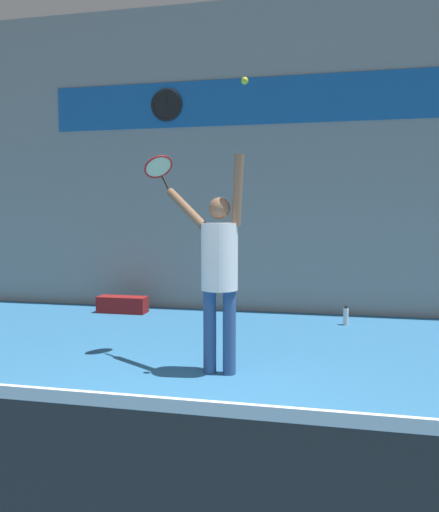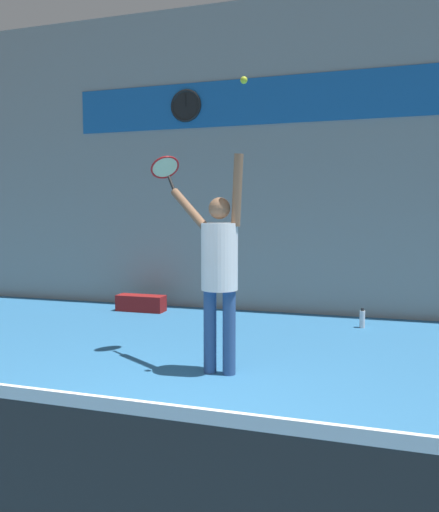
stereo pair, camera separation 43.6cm
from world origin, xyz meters
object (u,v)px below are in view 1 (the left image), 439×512
object	(u,v)px
equipment_bag	(122,305)
water_bottle	(346,316)
tennis_player	(219,264)
tennis_racket	(159,168)
tennis_ball	(245,81)
scoreboard_clock	(167,105)

from	to	relation	value
equipment_bag	water_bottle	bearing A→B (deg)	-3.06
tennis_player	tennis_racket	world-z (taller)	tennis_racket
tennis_ball	water_bottle	size ratio (longest dim) A/B	0.24
tennis_player	equipment_bag	bearing A→B (deg)	128.85
scoreboard_clock	tennis_player	xyz separation A→B (m)	(1.58, -3.25, -2.30)
scoreboard_clock	tennis_player	world-z (taller)	scoreboard_clock
tennis_racket	water_bottle	xyz separation A→B (m)	(2.14, 1.97, -1.98)
scoreboard_clock	tennis_ball	distance (m)	3.81
tennis_player	equipment_bag	xyz separation A→B (m)	(-2.18, 2.71, -0.97)
scoreboard_clock	tennis_ball	world-z (taller)	scoreboard_clock
tennis_ball	water_bottle	distance (m)	3.89
scoreboard_clock	tennis_racket	size ratio (longest dim) A/B	1.28
tennis_racket	equipment_bag	distance (m)	3.24
tennis_racket	tennis_ball	xyz separation A→B (m)	(1.06, -0.59, 0.74)
tennis_racket	tennis_ball	distance (m)	1.42
tennis_racket	water_bottle	bearing A→B (deg)	42.67
equipment_bag	tennis_racket	bearing A→B (deg)	-57.34
tennis_ball	tennis_player	bearing A→B (deg)	170.42
tennis_racket	equipment_bag	world-z (taller)	tennis_racket
tennis_player	equipment_bag	size ratio (longest dim) A/B	2.70
scoreboard_clock	water_bottle	xyz separation A→B (m)	(2.92, -0.73, -3.27)
scoreboard_clock	equipment_bag	bearing A→B (deg)	-138.25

